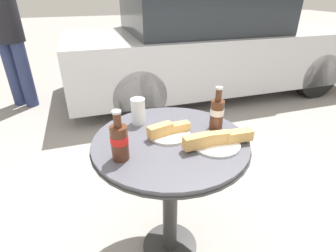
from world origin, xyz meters
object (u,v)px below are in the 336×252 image
parked_car (209,48)px  bistro_table (170,166)px  cola_bottle_right (119,141)px  cola_bottle_left (217,113)px  lunch_plate_far (217,141)px  drinking_glass (138,112)px  lunch_plate_near (168,131)px  pedestrian (7,29)px

parked_car → bistro_table: bearing=-119.5°
cola_bottle_right → parked_car: bearing=57.4°
cola_bottle_left → lunch_plate_far: (-0.07, -0.15, -0.06)m
cola_bottle_left → drinking_glass: (-0.36, 0.17, -0.02)m
cola_bottle_right → lunch_plate_near: cola_bottle_right is taller
lunch_plate_far → cola_bottle_left: bearing=64.4°
bistro_table → cola_bottle_left: bearing=7.0°
drinking_glass → lunch_plate_far: bearing=-48.7°
parked_car → pedestrian: size_ratio=2.40×
lunch_plate_far → drinking_glass: bearing=131.3°
cola_bottle_left → drinking_glass: 0.40m
cola_bottle_left → lunch_plate_near: (-0.25, 0.00, -0.06)m
cola_bottle_left → lunch_plate_near: cola_bottle_left is taller
lunch_plate_far → parked_car: (1.25, 2.65, -0.17)m
bistro_table → pedestrian: pedestrian is taller
cola_bottle_left → drinking_glass: bearing=154.1°
cola_bottle_left → pedestrian: (-1.41, 2.64, 0.11)m
cola_bottle_left → pedestrian: size_ratio=0.13×
cola_bottle_left → lunch_plate_near: bearing=179.1°
drinking_glass → parked_car: bearing=56.5°
cola_bottle_left → cola_bottle_right: bearing=-166.6°
parked_car → cola_bottle_right: bearing=-122.6°
drinking_glass → cola_bottle_left: bearing=-25.9°
parked_car → pedestrian: bearing=176.8°
drinking_glass → lunch_plate_near: size_ratio=0.63×
drinking_glass → pedestrian: (-1.05, 2.47, 0.13)m
bistro_table → cola_bottle_right: cola_bottle_right is taller
cola_bottle_left → lunch_plate_far: bearing=-115.6°
lunch_plate_near → lunch_plate_far: bearing=-41.1°
pedestrian → lunch_plate_near: bearing=-66.4°
bistro_table → parked_car: size_ratio=0.19×
lunch_plate_far → pedestrian: (-1.33, 2.80, 0.17)m
lunch_plate_near → pedestrian: (-1.16, 2.64, 0.17)m
bistro_table → lunch_plate_far: 0.28m
drinking_glass → pedestrian: bearing=113.0°
parked_car → pedestrian: (-2.58, 0.15, 0.34)m
parked_car → pedestrian: pedestrian is taller
cola_bottle_right → parked_car: (1.67, 2.62, -0.23)m
bistro_table → lunch_plate_near: lunch_plate_near is taller
cola_bottle_left → cola_bottle_right: size_ratio=1.00×
cola_bottle_left → parked_car: size_ratio=0.05×
bistro_table → parked_car: 2.90m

